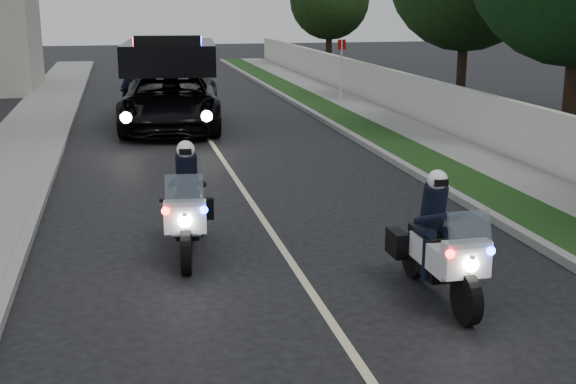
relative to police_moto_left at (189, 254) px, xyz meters
The scene contains 18 objects.
ground 2.41m from the police_moto_left, 51.12° to the right, with size 120.00×120.00×0.00m, color black.
curb_right 9.88m from the police_moto_left, 55.39° to the left, with size 0.20×60.00×0.15m, color gray.
grass_verge 10.29m from the police_moto_left, 52.18° to the left, with size 1.20×60.00×0.16m, color #193814.
sidewalk_right 11.13m from the police_moto_left, 46.88° to the left, with size 1.40×60.00×0.16m, color gray.
property_wall 11.86m from the police_moto_left, 43.35° to the left, with size 0.22×60.00×1.50m, color beige.
curb_left 8.53m from the police_moto_left, 107.68° to the left, with size 0.20×60.00×0.15m, color gray.
sidewalk_left 8.93m from the police_moto_left, 114.42° to the left, with size 2.00×60.00×0.16m, color gray.
lane_marking 8.27m from the police_moto_left, 79.48° to the left, with size 0.12×50.00×0.01m, color #BFB78C.
police_moto_left is the anchor object (origin of this frame).
police_moto_right 4.04m from the police_moto_left, 39.35° to the right, with size 0.72×2.07×1.76m, color silver, non-canonical shape.
police_suv 12.25m from the police_moto_left, 87.19° to the left, with size 2.98×6.44×3.13m, color black.
bicycle 16.04m from the police_moto_left, 92.29° to the left, with size 0.62×1.77×0.93m, color black.
cyclist 16.04m from the police_moto_left, 92.29° to the left, with size 0.65×0.44×1.82m, color black.
sign_post 18.50m from the police_moto_left, 66.04° to the left, with size 0.39×0.39×2.52m, color #B0180C, non-canonical shape.
tree_right_b 12.82m from the police_moto_left, 31.55° to the left, with size 6.05×6.05×10.09m, color #123613, non-canonical shape.
tree_right_c 14.25m from the police_moto_left, 33.81° to the left, with size 5.73×5.73×9.55m, color #143511, non-canonical shape.
tree_right_d 18.83m from the police_moto_left, 52.03° to the left, with size 5.72×5.72×9.54m, color #1A3C14, non-canonical shape.
tree_right_e 33.50m from the police_moto_left, 70.65° to the left, with size 4.59×4.59×7.65m, color #183310, non-canonical shape.
Camera 1 is at (-2.44, -9.61, 3.94)m, focal length 46.96 mm.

